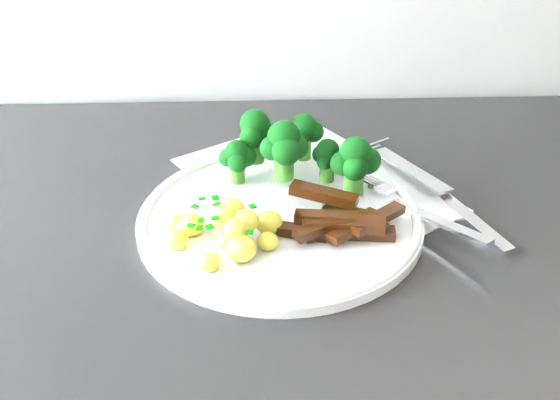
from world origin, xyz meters
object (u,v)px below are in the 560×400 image
object	(u,v)px
fork	(418,209)
knife	(454,207)
broccoli	(297,148)
beef_strips	(341,221)
plate	(280,217)
potatoes	(225,229)
recipe_paper	(313,184)

from	to	relation	value
fork	knife	distance (m)	0.05
broccoli	beef_strips	world-z (taller)	broccoli
beef_strips	fork	bearing A→B (deg)	15.12
plate	potatoes	bearing A→B (deg)	-141.96
broccoli	fork	size ratio (longest dim) A/B	1.11
beef_strips	potatoes	bearing A→B (deg)	-172.65
potatoes	knife	distance (m)	0.25
recipe_paper	beef_strips	size ratio (longest dim) A/B	2.63
recipe_paper	knife	world-z (taller)	knife
plate	fork	xyz separation A→B (m)	(0.14, -0.01, 0.01)
recipe_paper	broccoli	size ratio (longest dim) A/B	2.06
recipe_paper	knife	bearing A→B (deg)	-24.84
beef_strips	knife	size ratio (longest dim) A/B	0.64
potatoes	knife	world-z (taller)	potatoes
recipe_paper	fork	distance (m)	0.14
recipe_paper	plate	world-z (taller)	plate
plate	fork	distance (m)	0.14
broccoli	potatoes	world-z (taller)	broccoli
plate	broccoli	xyz separation A→B (m)	(0.02, 0.07, 0.05)
plate	broccoli	bearing A→B (deg)	73.09
broccoli	recipe_paper	bearing A→B (deg)	25.52
fork	knife	size ratio (longest dim) A/B	0.73
recipe_paper	fork	bearing A→B (deg)	-39.86
broccoli	fork	world-z (taller)	broccoli
plate	beef_strips	distance (m)	0.07
plate	knife	xyz separation A→B (m)	(0.19, 0.01, 0.00)
broccoli	plate	bearing A→B (deg)	-106.91
broccoli	beef_strips	xyz separation A→B (m)	(0.04, -0.10, -0.03)
potatoes	knife	bearing A→B (deg)	12.96
beef_strips	knife	xyz separation A→B (m)	(0.13, 0.04, -0.01)
knife	plate	bearing A→B (deg)	-176.20
fork	knife	bearing A→B (deg)	22.91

